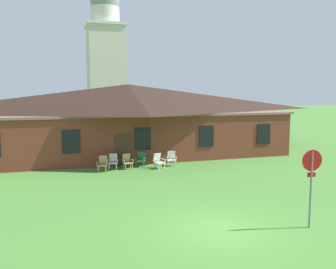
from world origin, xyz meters
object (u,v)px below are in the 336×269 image
Objects in this scene: stop_sign at (312,172)px; lawn_chair_right_end at (159,161)px; lawn_chair_by_porch at (103,163)px; lawn_chair_far_side at (172,158)px; lawn_chair_middle at (141,159)px; lawn_chair_left_end at (127,161)px; lawn_chair_near_door at (113,161)px.

stop_sign is 11.75m from lawn_chair_right_end.
lawn_chair_by_porch is 1.00× the size of lawn_chair_far_side.
lawn_chair_by_porch is at bearing -165.24° from lawn_chair_middle.
lawn_chair_right_end is at bearing 102.25° from stop_sign.
lawn_chair_by_porch is 1.00× the size of lawn_chair_middle.
lawn_chair_by_porch and lawn_chair_right_end have the same top height.
lawn_chair_by_porch is at bearing -169.40° from lawn_chair_left_end.
lawn_chair_far_side is (3.86, -0.24, 0.00)m from lawn_chair_near_door.
lawn_chair_far_side is at bearing 3.97° from lawn_chair_by_porch.
lawn_chair_middle is 1.00× the size of lawn_chair_far_side.
lawn_chair_middle is 1.00× the size of lawn_chair_right_end.
lawn_chair_middle is at bearing 138.13° from lawn_chair_right_end.
lawn_chair_left_end is 1.00× the size of lawn_chair_middle.
stop_sign is 3.00× the size of lawn_chair_by_porch.
lawn_chair_by_porch is 1.00× the size of lawn_chair_left_end.
lawn_chair_right_end is (3.54, -0.19, 0.00)m from lawn_chair_by_porch.
lawn_chair_near_door is 1.00× the size of lawn_chair_right_end.
stop_sign is 3.00× the size of lawn_chair_far_side.
lawn_chair_near_door is (-5.29, 12.14, -1.55)m from stop_sign.
stop_sign is 13.14m from lawn_chair_by_porch.
stop_sign reaches higher than lawn_chair_middle.
lawn_chair_right_end is at bearing -14.96° from lawn_chair_near_door.
lawn_chair_right_end is at bearing -41.87° from lawn_chair_middle.
lawn_chair_by_porch is at bearing -142.20° from lawn_chair_near_door.
lawn_chair_near_door is at bearing 113.56° from stop_sign.
lawn_chair_middle is (1.85, 0.12, 0.00)m from lawn_chair_near_door.
lawn_chair_left_end is at bearing -158.83° from lawn_chair_middle.
stop_sign is 3.00× the size of lawn_chair_middle.
lawn_chair_middle is at bearing 3.64° from lawn_chair_near_door.
lawn_chair_middle is at bearing 14.76° from lawn_chair_by_porch.
lawn_chair_left_end is (-4.42, 11.87, -1.55)m from stop_sign.
lawn_chair_left_end is (1.59, 0.30, 0.00)m from lawn_chair_by_porch.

